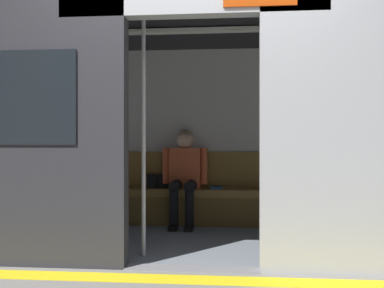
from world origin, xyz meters
TOP-DOWN VIEW (x-y plane):
  - ground_plane at (0.00, 0.00)m, footprint 60.00×60.00m
  - platform_edge_strip at (0.00, 0.30)m, footprint 8.00×0.24m
  - train_car at (0.08, -1.15)m, footprint 6.40×2.62m
  - bench_seat at (0.00, -2.11)m, footprint 3.28×0.44m
  - person_seated at (0.30, -2.06)m, footprint 0.55×0.67m
  - handbag at (0.65, -2.16)m, footprint 0.26×0.15m
  - book at (-0.08, -2.16)m, footprint 0.15×0.22m
  - grab_pole_door at (0.47, -0.40)m, footprint 0.04×0.04m

SIDE VIEW (x-z plane):
  - ground_plane at x=0.00m, z-range 0.00..0.00m
  - platform_edge_strip at x=0.00m, z-range 0.00..0.01m
  - bench_seat at x=0.00m, z-range 0.12..0.56m
  - book at x=-0.08m, z-range 0.44..0.47m
  - handbag at x=0.65m, z-range 0.44..0.61m
  - person_seated at x=0.30m, z-range 0.08..1.25m
  - grab_pole_door at x=0.47m, z-range 0.00..2.18m
  - train_car at x=0.08m, z-range 0.37..2.69m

